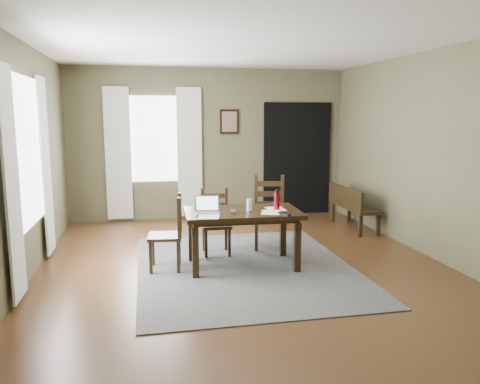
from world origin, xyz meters
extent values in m
cube|color=#492C16|center=(0.00, 0.00, -0.01)|extent=(5.00, 6.00, 0.01)
cube|color=brown|center=(0.00, 3.00, 1.35)|extent=(5.00, 0.02, 2.70)
cube|color=brown|center=(0.00, -3.00, 1.35)|extent=(5.00, 0.02, 2.70)
cube|color=brown|center=(-2.50, 0.00, 1.35)|extent=(0.02, 6.00, 2.70)
cube|color=brown|center=(2.50, 0.00, 1.35)|extent=(0.02, 6.00, 2.70)
cube|color=white|center=(0.00, 0.00, 2.70)|extent=(5.00, 6.00, 0.02)
cube|color=#464646|center=(0.00, 0.00, 0.01)|extent=(2.60, 3.20, 0.01)
cube|color=black|center=(-0.02, 0.05, 0.68)|extent=(1.42, 0.88, 0.06)
cube|color=black|center=(-0.02, 0.05, 0.63)|extent=(1.27, 0.73, 0.05)
cube|color=black|center=(-0.64, -0.26, 0.31)|extent=(0.08, 0.08, 0.60)
cube|color=black|center=(-0.62, 0.39, 0.31)|extent=(0.08, 0.08, 0.60)
cube|color=black|center=(0.57, -0.30, 0.31)|extent=(0.08, 0.08, 0.60)
cube|color=black|center=(0.59, 0.36, 0.31)|extent=(0.08, 0.08, 0.60)
cube|color=black|center=(-0.96, 0.11, 0.42)|extent=(0.44, 0.44, 0.04)
cube|color=black|center=(-1.11, 0.29, 0.21)|extent=(0.04, 0.04, 0.39)
cube|color=black|center=(-0.79, 0.26, 0.21)|extent=(0.04, 0.04, 0.39)
cube|color=black|center=(-1.14, -0.03, 0.21)|extent=(0.04, 0.04, 0.39)
cube|color=black|center=(-0.82, -0.07, 0.21)|extent=(0.04, 0.04, 0.39)
cube|color=black|center=(-0.77, 0.26, 0.68)|extent=(0.05, 0.05, 0.49)
cube|color=black|center=(-0.80, -0.08, 0.68)|extent=(0.05, 0.05, 0.49)
cube|color=black|center=(-0.78, 0.09, 0.54)|extent=(0.05, 0.29, 0.07)
cube|color=black|center=(-0.78, 0.09, 0.68)|extent=(0.05, 0.29, 0.07)
cube|color=black|center=(-0.78, 0.09, 0.81)|extent=(0.05, 0.29, 0.07)
cube|color=black|center=(-0.26, 0.61, 0.40)|extent=(0.39, 0.39, 0.04)
cube|color=black|center=(-0.42, 0.46, 0.20)|extent=(0.04, 0.04, 0.37)
cube|color=black|center=(-0.41, 0.77, 0.20)|extent=(0.04, 0.04, 0.37)
cube|color=black|center=(-0.11, 0.45, 0.20)|extent=(0.04, 0.04, 0.37)
cube|color=black|center=(-0.10, 0.76, 0.20)|extent=(0.04, 0.04, 0.37)
cube|color=black|center=(-0.42, 0.79, 0.65)|extent=(0.04, 0.04, 0.47)
cube|color=black|center=(-0.09, 0.78, 0.65)|extent=(0.04, 0.04, 0.47)
cube|color=black|center=(-0.26, 0.79, 0.52)|extent=(0.28, 0.03, 0.06)
cube|color=black|center=(-0.26, 0.79, 0.65)|extent=(0.28, 0.03, 0.06)
cube|color=black|center=(-0.26, 0.79, 0.78)|extent=(0.28, 0.03, 0.06)
cube|color=black|center=(0.52, 0.77, 0.46)|extent=(0.53, 0.53, 0.04)
cube|color=black|center=(0.30, 0.64, 0.23)|extent=(0.05, 0.05, 0.43)
cube|color=black|center=(0.39, 0.98, 0.23)|extent=(0.05, 0.05, 0.43)
cube|color=black|center=(0.65, 0.55, 0.23)|extent=(0.05, 0.05, 0.43)
cube|color=black|center=(0.73, 0.90, 0.23)|extent=(0.05, 0.05, 0.43)
cube|color=black|center=(0.38, 1.01, 0.75)|extent=(0.06, 0.06, 0.55)
cube|color=black|center=(0.75, 0.92, 0.75)|extent=(0.06, 0.06, 0.55)
cube|color=black|center=(0.56, 0.96, 0.60)|extent=(0.32, 0.10, 0.07)
cube|color=black|center=(0.56, 0.96, 0.75)|extent=(0.32, 0.10, 0.07)
cube|color=black|center=(0.56, 0.96, 0.89)|extent=(0.32, 0.10, 0.07)
cube|color=black|center=(2.22, 1.64, 0.37)|extent=(0.40, 1.25, 0.05)
cube|color=black|center=(2.37, 1.10, 0.17)|extent=(0.05, 0.05, 0.35)
cube|color=black|center=(2.07, 1.10, 0.17)|extent=(0.05, 0.05, 0.35)
cube|color=black|center=(2.37, 2.17, 0.17)|extent=(0.05, 0.05, 0.35)
cube|color=black|center=(2.07, 2.17, 0.17)|extent=(0.05, 0.05, 0.35)
cube|color=black|center=(2.04, 1.64, 0.55)|extent=(0.04, 1.25, 0.30)
cube|color=#B7B7BC|center=(-0.46, -0.04, 0.72)|extent=(0.31, 0.22, 0.01)
cube|color=#B7B7BC|center=(-0.45, 0.07, 0.82)|extent=(0.30, 0.07, 0.19)
cube|color=silver|center=(-0.45, 0.06, 0.82)|extent=(0.26, 0.05, 0.16)
cube|color=#3F3F42|center=(-0.46, -0.05, 0.73)|extent=(0.26, 0.14, 0.00)
cube|color=#3F3F42|center=(-0.17, -0.11, 0.73)|extent=(0.08, 0.11, 0.04)
cube|color=black|center=(0.41, -0.28, 0.72)|extent=(0.12, 0.18, 0.02)
cylinder|color=silver|center=(0.06, 0.02, 0.78)|extent=(0.07, 0.07, 0.15)
cylinder|color=maroon|center=(0.41, 0.03, 0.82)|extent=(0.09, 0.09, 0.21)
cylinder|color=black|center=(0.41, 0.03, 0.94)|extent=(0.05, 0.05, 0.03)
cube|color=white|center=(-0.47, -0.20, 0.71)|extent=(0.30, 0.35, 0.00)
cube|color=white|center=(0.29, -0.13, 0.71)|extent=(0.29, 0.33, 0.00)
cube|color=white|center=(0.40, 0.05, 0.71)|extent=(0.21, 0.28, 0.00)
cube|color=white|center=(-2.47, 0.20, 1.45)|extent=(0.01, 1.30, 1.70)
cube|color=white|center=(-1.00, 2.97, 1.45)|extent=(1.00, 0.01, 1.50)
cube|color=silver|center=(-2.44, -0.62, 1.20)|extent=(0.03, 0.48, 2.30)
cube|color=silver|center=(-2.44, 1.02, 1.20)|extent=(0.03, 0.48, 2.30)
cube|color=silver|center=(-1.62, 2.94, 1.20)|extent=(0.44, 0.03, 2.30)
cube|color=silver|center=(-0.38, 2.94, 1.20)|extent=(0.44, 0.03, 2.30)
cube|color=black|center=(0.35, 2.97, 1.75)|extent=(0.34, 0.03, 0.44)
cube|color=brown|center=(0.35, 2.96, 1.75)|extent=(0.27, 0.01, 0.36)
cube|color=black|center=(1.65, 2.97, 1.05)|extent=(1.30, 0.03, 2.10)
camera|label=1|loc=(-1.18, -5.43, 1.86)|focal=35.00mm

